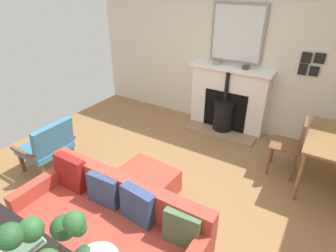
# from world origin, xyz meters

# --- Properties ---
(ground_plane) EXTENTS (4.87, 5.62, 0.01)m
(ground_plane) POSITION_xyz_m (0.00, 0.00, -0.00)
(ground_plane) COLOR olive
(wall_left) EXTENTS (0.12, 5.62, 2.68)m
(wall_left) POSITION_xyz_m (-2.43, 0.00, 1.34)
(wall_left) COLOR beige
(wall_left) RESTS_ON ground
(fireplace) EXTENTS (0.59, 1.42, 1.15)m
(fireplace) POSITION_xyz_m (-2.22, 0.02, 0.51)
(fireplace) COLOR #9E7A5B
(fireplace) RESTS_ON ground
(mirror_over_mantel) EXTENTS (0.04, 0.89, 0.94)m
(mirror_over_mantel) POSITION_xyz_m (-2.35, 0.02, 1.68)
(mirror_over_mantel) COLOR gray
(mantel_bowl_near) EXTENTS (0.14, 0.14, 0.05)m
(mantel_bowl_near) POSITION_xyz_m (-2.25, -0.25, 1.18)
(mantel_bowl_near) COLOR #9E9384
(mantel_bowl_near) RESTS_ON fireplace
(mantel_bowl_far) EXTENTS (0.12, 0.12, 0.06)m
(mantel_bowl_far) POSITION_xyz_m (-2.25, 0.26, 1.18)
(mantel_bowl_far) COLOR #47382D
(mantel_bowl_far) RESTS_ON fireplace
(sofa) EXTENTS (0.79, 1.92, 0.81)m
(sofa) POSITION_xyz_m (0.88, 0.03, 0.35)
(sofa) COLOR #B2B2B7
(sofa) RESTS_ON ground
(ottoman) EXTENTS (0.65, 0.72, 0.39)m
(ottoman) POSITION_xyz_m (0.08, -0.13, 0.24)
(ottoman) COLOR #B2B2B7
(ottoman) RESTS_ON ground
(armchair_accent) EXTENTS (0.68, 0.60, 0.79)m
(armchair_accent) POSITION_xyz_m (0.31, -1.62, 0.43)
(armchair_accent) COLOR brown
(armchair_accent) RESTS_ON ground
(potted_plant) EXTENTS (0.49, 0.55, 0.63)m
(potted_plant) POSITION_xyz_m (1.65, 0.41, 1.14)
(potted_plant) COLOR silver
(potted_plant) RESTS_ON console_table
(book_stack) EXTENTS (0.29, 0.21, 0.05)m
(book_stack) POSITION_xyz_m (1.61, -0.08, 0.78)
(book_stack) COLOR beige
(book_stack) RESTS_ON console_table
(dining_chair_near_fireplace) EXTENTS (0.43, 0.43, 0.87)m
(dining_chair_near_fireplace) POSITION_xyz_m (-1.39, 1.28, 0.52)
(dining_chair_near_fireplace) COLOR brown
(dining_chair_near_fireplace) RESTS_ON ground
(photo_gallery_row) EXTENTS (0.02, 0.32, 0.35)m
(photo_gallery_row) POSITION_xyz_m (-2.36, 1.19, 1.35)
(photo_gallery_row) COLOR black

